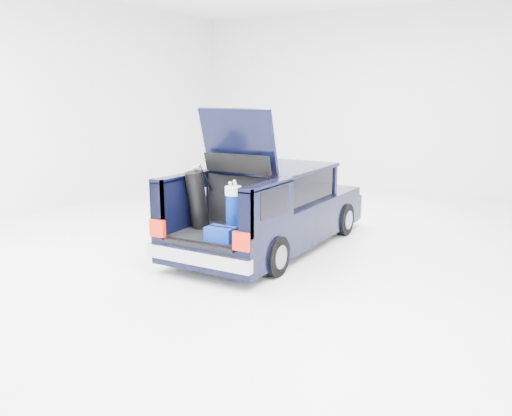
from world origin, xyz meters
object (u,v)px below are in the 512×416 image
Objects in this scene: blue_duffel at (221,234)px; black_golf_bag at (197,200)px; red_suitcase at (257,215)px; car at (273,209)px; blue_golf_bag at (233,210)px.

black_golf_bag is at bearing 147.25° from blue_duffel.
red_suitcase is at bearing 25.49° from black_golf_bag.
car is 7.21× the size of red_suitcase.
black_golf_bag is 0.92m from blue_duffel.
red_suitcase is 1.49× the size of blue_duffel.
black_golf_bag is at bearing -179.68° from blue_golf_bag.
black_golf_bag is 1.24× the size of blue_golf_bag.
blue_golf_bag is (0.18, -1.59, 0.30)m from car.
red_suitcase is 0.36m from blue_golf_bag.
blue_golf_bag is at bearing -160.10° from red_suitcase.
black_golf_bag reaches higher than blue_duffel.
blue_golf_bag is (-0.32, -0.16, 0.07)m from red_suitcase.
black_golf_bag is (-0.50, -1.57, 0.39)m from car.
blue_golf_bag is 0.50m from blue_duffel.
car is at bearing 98.71° from blue_golf_bag.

